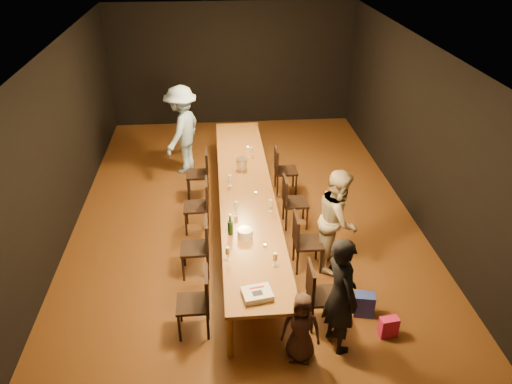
{
  "coord_description": "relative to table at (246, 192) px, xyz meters",
  "views": [
    {
      "loc": [
        -0.47,
        -7.29,
        4.82
      ],
      "look_at": [
        0.12,
        -0.55,
        1.0
      ],
      "focal_mm": 35.0,
      "sensor_mm": 36.0,
      "label": 1
    }
  ],
  "objects": [
    {
      "name": "chair_right_0",
      "position": [
        0.85,
        -2.4,
        -0.24
      ],
      "size": [
        0.42,
        0.42,
        0.93
      ],
      "primitive_type": null,
      "rotation": [
        0.0,
        0.0,
        -1.57
      ],
      "color": "black",
      "rests_on": "ground"
    },
    {
      "name": "tealight_mid",
      "position": [
        0.15,
        -0.17,
        0.06
      ],
      "size": [
        0.05,
        0.05,
        0.03
      ],
      "primitive_type": "cylinder",
      "color": "#B2B7B2",
      "rests_on": "table"
    },
    {
      "name": "gift_bag_red",
      "position": [
        1.65,
        -2.71,
        -0.56
      ],
      "size": [
        0.25,
        0.16,
        0.28
      ],
      "primitive_type": "cube",
      "rotation": [
        0.0,
        0.0,
        0.13
      ],
      "color": "#E2215F",
      "rests_on": "ground"
    },
    {
      "name": "wineglass_4",
      "position": [
        -0.26,
        0.14,
        0.15
      ],
      "size": [
        0.06,
        0.06,
        0.21
      ],
      "primitive_type": null,
      "color": "silver",
      "rests_on": "table"
    },
    {
      "name": "wineglass_1",
      "position": [
        0.23,
        -2.1,
        0.15
      ],
      "size": [
        0.06,
        0.06,
        0.21
      ],
      "primitive_type": null,
      "color": "beige",
      "rests_on": "table"
    },
    {
      "name": "birthday_cake",
      "position": [
        -0.05,
        -2.68,
        0.09
      ],
      "size": [
        0.4,
        0.34,
        0.08
      ],
      "rotation": [
        0.0,
        0.0,
        0.18
      ],
      "color": "white",
      "rests_on": "table"
    },
    {
      "name": "chair_left_3",
      "position": [
        -0.85,
        1.2,
        -0.24
      ],
      "size": [
        0.42,
        0.42,
        0.93
      ],
      "primitive_type": null,
      "rotation": [
        0.0,
        0.0,
        1.57
      ],
      "color": "black",
      "rests_on": "ground"
    },
    {
      "name": "gift_bag_blue",
      "position": [
        1.44,
        -2.3,
        -0.53
      ],
      "size": [
        0.3,
        0.23,
        0.34
      ],
      "primitive_type": "cube",
      "rotation": [
        0.0,
        0.0,
        -0.21
      ],
      "color": "#2639A5",
      "rests_on": "ground"
    },
    {
      "name": "tealight_far",
      "position": [
        0.15,
        1.65,
        0.06
      ],
      "size": [
        0.05,
        0.05,
        0.03
      ],
      "primitive_type": "cylinder",
      "color": "#B2B7B2",
      "rests_on": "table"
    },
    {
      "name": "wineglass_2",
      "position": [
        -0.2,
        -0.75,
        0.15
      ],
      "size": [
        0.06,
        0.06,
        0.21
      ],
      "primitive_type": null,
      "color": "silver",
      "rests_on": "table"
    },
    {
      "name": "chair_right_1",
      "position": [
        0.85,
        -1.2,
        -0.24
      ],
      "size": [
        0.42,
        0.42,
        0.93
      ],
      "primitive_type": null,
      "rotation": [
        0.0,
        0.0,
        -1.57
      ],
      "color": "black",
      "rests_on": "ground"
    },
    {
      "name": "wineglass_5",
      "position": [
        0.18,
        1.23,
        0.15
      ],
      "size": [
        0.06,
        0.06,
        0.21
      ],
      "primitive_type": null,
      "color": "silver",
      "rests_on": "table"
    },
    {
      "name": "chair_right_2",
      "position": [
        0.85,
        0.0,
        -0.24
      ],
      "size": [
        0.42,
        0.42,
        0.93
      ],
      "primitive_type": null,
      "rotation": [
        0.0,
        0.0,
        -1.57
      ],
      "color": "black",
      "rests_on": "ground"
    },
    {
      "name": "child",
      "position": [
        0.45,
        -2.97,
        -0.22
      ],
      "size": [
        0.53,
        0.41,
        0.97
      ],
      "primitive_type": "imported",
      "rotation": [
        0.0,
        0.0,
        -0.24
      ],
      "color": "#3A2520",
      "rests_on": "ground"
    },
    {
      "name": "woman_birthday",
      "position": [
        0.95,
        -2.79,
        0.1
      ],
      "size": [
        0.54,
        0.67,
        1.6
      ],
      "primitive_type": "imported",
      "rotation": [
        0.0,
        0.0,
        1.87
      ],
      "color": "black",
      "rests_on": "ground"
    },
    {
      "name": "chair_left_2",
      "position": [
        -0.85,
        0.0,
        -0.24
      ],
      "size": [
        0.42,
        0.42,
        0.93
      ],
      "primitive_type": null,
      "rotation": [
        0.0,
        0.0,
        1.57
      ],
      "color": "black",
      "rests_on": "ground"
    },
    {
      "name": "plate_stack",
      "position": [
        -0.11,
        -1.4,
        0.11
      ],
      "size": [
        0.28,
        0.28,
        0.13
      ],
      "primitive_type": "cylinder",
      "rotation": [
        0.0,
        0.0,
        -0.31
      ],
      "color": "white",
      "rests_on": "table"
    },
    {
      "name": "room_shell",
      "position": [
        0.0,
        0.0,
        1.38
      ],
      "size": [
        6.04,
        10.04,
        3.02
      ],
      "color": "black",
      "rests_on": "ground"
    },
    {
      "name": "chair_left_1",
      "position": [
        -0.85,
        -1.2,
        -0.24
      ],
      "size": [
        0.42,
        0.42,
        0.93
      ],
      "primitive_type": null,
      "rotation": [
        0.0,
        0.0,
        1.57
      ],
      "color": "black",
      "rests_on": "ground"
    },
    {
      "name": "table",
      "position": [
        0.0,
        0.0,
        0.0
      ],
      "size": [
        0.9,
        6.0,
        0.75
      ],
      "color": "brown",
      "rests_on": "ground"
    },
    {
      "name": "ground",
      "position": [
        0.0,
        0.0,
        -0.7
      ],
      "size": [
        10.0,
        10.0,
        0.0
      ],
      "primitive_type": "plane",
      "color": "#451F11",
      "rests_on": "ground"
    },
    {
      "name": "champagne_bottle",
      "position": [
        -0.32,
        -1.31,
        0.22
      ],
      "size": [
        0.09,
        0.09,
        0.34
      ],
      "primitive_type": null,
      "rotation": [
        0.0,
        0.0,
        -0.1
      ],
      "color": "black",
      "rests_on": "table"
    },
    {
      "name": "ice_bucket",
      "position": [
        -0.03,
        0.75,
        0.15
      ],
      "size": [
        0.25,
        0.25,
        0.21
      ],
      "primitive_type": "cylinder",
      "rotation": [
        0.0,
        0.0,
        -0.36
      ],
      "color": "silver",
      "rests_on": "table"
    },
    {
      "name": "tealight_near",
      "position": [
        0.15,
        -1.65,
        0.06
      ],
      "size": [
        0.05,
        0.05,
        0.03
      ],
      "primitive_type": "cylinder",
      "color": "#B2B7B2",
      "rests_on": "table"
    },
    {
      "name": "wineglass_3",
      "position": [
        0.33,
        -0.74,
        0.15
      ],
      "size": [
        0.06,
        0.06,
        0.21
      ],
      "primitive_type": null,
      "color": "beige",
      "rests_on": "table"
    },
    {
      "name": "chair_right_3",
      "position": [
        0.85,
        1.2,
        -0.24
      ],
      "size": [
        0.42,
        0.42,
        0.93
      ],
      "primitive_type": null,
      "rotation": [
        0.0,
        0.0,
        -1.57
      ],
      "color": "black",
      "rests_on": "ground"
    },
    {
      "name": "chair_left_0",
      "position": [
        -0.85,
        -2.4,
        -0.24
      ],
      "size": [
        0.42,
        0.42,
        0.93
      ],
      "primitive_type": null,
      "rotation": [
        0.0,
        0.0,
        1.57
      ],
      "color": "black",
      "rests_on": "ground"
    },
    {
      "name": "wineglass_0",
      "position": [
        -0.38,
        -1.92,
        0.15
      ],
      "size": [
        0.06,
        0.06,
        0.21
      ],
      "primitive_type": null,
      "color": "beige",
      "rests_on": "table"
    },
    {
      "name": "woman_tan",
      "position": [
        1.3,
        -1.13,
        0.1
      ],
      "size": [
        0.85,
        0.95,
        1.61
      ],
      "primitive_type": "imported",
      "rotation": [
        0.0,
        0.0,
        1.21
      ],
      "color": "beige",
      "rests_on": "ground"
    },
    {
      "name": "man_blue",
      "position": [
        -1.15,
        2.29,
        0.22
      ],
      "size": [
        1.09,
        1.36,
        1.84
      ],
      "primitive_type": "imported",
      "rotation": [
        0.0,
        0.0,
        -1.97
      ],
      "color": "#9CC2F1",
      "rests_on": "ground"
    }
  ]
}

